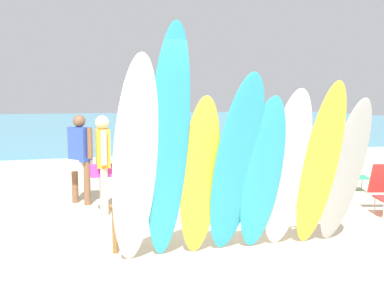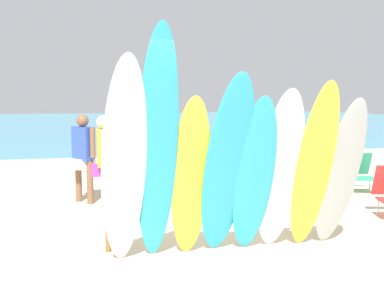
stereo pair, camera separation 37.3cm
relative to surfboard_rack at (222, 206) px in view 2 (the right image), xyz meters
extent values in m
plane|color=beige|center=(0.00, 14.00, -0.49)|extent=(60.00, 60.00, 0.00)
cube|color=teal|center=(0.00, 29.39, -0.48)|extent=(60.00, 40.00, 0.02)
cylinder|color=brown|center=(-1.49, 0.00, -0.20)|extent=(0.07, 0.07, 0.59)
cylinder|color=brown|center=(1.49, 0.00, -0.20)|extent=(0.07, 0.07, 0.59)
cylinder|color=brown|center=(0.00, 0.00, 0.09)|extent=(3.10, 0.06, 0.06)
ellipsoid|color=white|center=(-1.34, -0.63, 0.70)|extent=(0.55, 0.79, 2.38)
ellipsoid|color=#289EC6|center=(-0.97, -0.64, 0.86)|extent=(0.47, 0.89, 2.70)
ellipsoid|color=yellow|center=(-0.55, -0.51, 0.48)|extent=(0.48, 0.61, 1.95)
ellipsoid|color=#289EC6|center=(-0.15, -0.63, 0.61)|extent=(0.61, 0.94, 2.20)
ellipsoid|color=#289EC6|center=(0.20, -0.60, 0.48)|extent=(0.53, 0.79, 1.96)
ellipsoid|color=white|center=(0.55, -0.57, 0.52)|extent=(0.59, 0.81, 2.03)
ellipsoid|color=yellow|center=(0.97, -0.64, 0.57)|extent=(0.51, 0.81, 2.13)
ellipsoid|color=#999EA3|center=(1.38, -0.56, 0.47)|extent=(0.60, 0.73, 1.93)
cylinder|color=brown|center=(-1.81, 3.02, -0.10)|extent=(0.12, 0.12, 0.78)
cylinder|color=brown|center=(-1.61, 2.77, -0.10)|extent=(0.12, 0.12, 0.78)
cube|color=silver|center=(-1.71, 2.89, 0.22)|extent=(0.42, 0.26, 0.19)
cube|color=#2D4CB2|center=(-1.71, 2.89, 0.59)|extent=(0.41, 0.45, 0.61)
sphere|color=brown|center=(-1.71, 2.89, 1.01)|extent=(0.22, 0.22, 0.22)
cylinder|color=brown|center=(-1.87, 3.09, 0.62)|extent=(0.09, 0.09, 0.54)
cylinder|color=brown|center=(-1.55, 2.69, 0.62)|extent=(0.09, 0.09, 0.54)
cylinder|color=beige|center=(1.05, 2.15, -0.08)|extent=(0.12, 0.12, 0.82)
cylinder|color=beige|center=(1.38, 2.19, -0.08)|extent=(0.12, 0.12, 0.82)
cube|color=#B23399|center=(1.21, 2.17, 0.26)|extent=(0.44, 0.27, 0.20)
cube|color=black|center=(1.21, 2.17, 0.64)|extent=(0.44, 0.27, 0.64)
sphere|color=beige|center=(1.21, 2.17, 1.08)|extent=(0.23, 0.23, 0.23)
cylinder|color=beige|center=(0.95, 2.14, 0.68)|extent=(0.10, 0.10, 0.57)
cylinder|color=beige|center=(1.48, 2.20, 0.68)|extent=(0.10, 0.10, 0.57)
cylinder|color=beige|center=(-1.39, 2.20, -0.10)|extent=(0.12, 0.12, 0.79)
cylinder|color=beige|center=(-1.40, 1.87, -0.10)|extent=(0.12, 0.12, 0.79)
cube|color=#B23399|center=(-1.40, 2.03, 0.23)|extent=(0.42, 0.26, 0.19)
cube|color=orange|center=(-1.40, 2.03, 0.60)|extent=(0.23, 0.41, 0.62)
sphere|color=beige|center=(-1.40, 2.03, 1.02)|extent=(0.22, 0.22, 0.22)
cylinder|color=beige|center=(-1.39, 2.29, 0.64)|extent=(0.10, 0.10, 0.55)
cylinder|color=beige|center=(-1.41, 1.77, 0.64)|extent=(0.10, 0.10, 0.55)
cylinder|color=beige|center=(0.54, 8.19, -0.11)|extent=(0.12, 0.12, 0.77)
cylinder|color=beige|center=(0.83, 8.31, -0.11)|extent=(0.12, 0.12, 0.77)
cube|color=silver|center=(0.68, 8.25, 0.22)|extent=(0.41, 0.25, 0.18)
cube|color=orange|center=(0.68, 8.25, 0.58)|extent=(0.45, 0.34, 0.60)
sphere|color=beige|center=(0.68, 8.25, 0.99)|extent=(0.22, 0.22, 0.22)
cylinder|color=beige|center=(0.45, 8.15, 0.61)|extent=(0.09, 0.09, 0.54)
cylinder|color=beige|center=(0.92, 8.35, 0.61)|extent=(0.09, 0.09, 0.54)
cylinder|color=#B7B7BC|center=(3.46, 2.31, -0.35)|extent=(0.02, 0.02, 0.28)
cylinder|color=#B7B7BC|center=(3.85, 2.17, -0.35)|extent=(0.02, 0.02, 0.28)
cylinder|color=#B7B7BC|center=(3.58, 2.66, -0.35)|extent=(0.02, 0.02, 0.28)
cylinder|color=#B7B7BC|center=(3.98, 2.52, -0.35)|extent=(0.02, 0.02, 0.28)
cube|color=#2D9370|center=(3.72, 2.42, -0.20)|extent=(0.62, 0.59, 0.03)
cube|color=#2D9370|center=(3.84, 2.76, 0.06)|extent=(0.57, 0.45, 0.49)
cylinder|color=#B7B7BC|center=(2.90, 0.74, -0.35)|extent=(0.02, 0.02, 0.28)
ellipsoid|color=silver|center=(3.78, 19.44, -0.38)|extent=(3.26, 0.72, 0.26)
camera|label=1|loc=(-2.22, -5.67, 1.44)|focal=43.98mm
camera|label=2|loc=(-1.86, -5.77, 1.44)|focal=43.98mm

